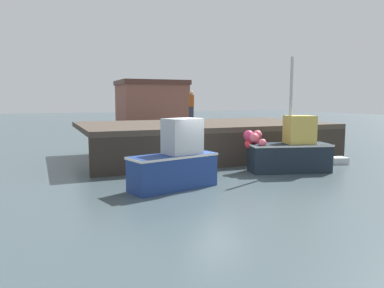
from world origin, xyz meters
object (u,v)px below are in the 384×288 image
at_px(fishing_boat_near_right, 289,150).
at_px(fishing_boat_near_left, 175,162).
at_px(rowboat, 330,161).
at_px(dockworker, 191,106).

bearing_deg(fishing_boat_near_right, fishing_boat_near_left, -169.54).
height_order(fishing_boat_near_left, fishing_boat_near_right, fishing_boat_near_right).
bearing_deg(fishing_boat_near_left, fishing_boat_near_right, 10.46).
bearing_deg(fishing_boat_near_right, rowboat, 15.66).
bearing_deg(dockworker, fishing_boat_near_left, -116.00).
xyz_separation_m(fishing_boat_near_left, rowboat, (8.63, 1.89, -0.76)).
xyz_separation_m(rowboat, dockworker, (-4.87, 5.83, 2.56)).
bearing_deg(rowboat, fishing_boat_near_left, -167.67).
height_order(fishing_boat_near_right, dockworker, fishing_boat_near_right).
relative_size(fishing_boat_near_right, rowboat, 2.80).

